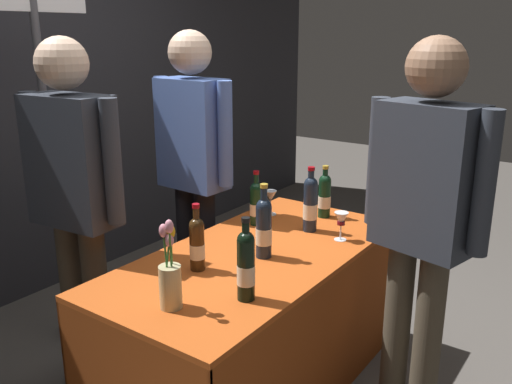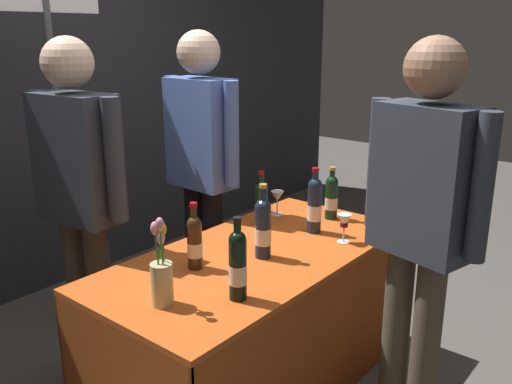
{
  "view_description": "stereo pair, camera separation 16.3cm",
  "coord_description": "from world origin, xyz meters",
  "px_view_note": "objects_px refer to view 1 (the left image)",
  "views": [
    {
      "loc": [
        -1.94,
        -1.37,
        1.73
      ],
      "look_at": [
        0.0,
        0.0,
        1.02
      ],
      "focal_mm": 37.98,
      "sensor_mm": 36.0,
      "label": 1
    },
    {
      "loc": [
        -1.84,
        -1.5,
        1.73
      ],
      "look_at": [
        0.0,
        0.0,
        1.02
      ],
      "focal_mm": 37.98,
      "sensor_mm": 36.0,
      "label": 2
    }
  ],
  "objects_px": {
    "flower_vase": "(170,279)",
    "tasting_table": "(256,294)",
    "display_bottle_0": "(325,195)",
    "vendor_presenter": "(193,156)",
    "wine_glass_near_vendor": "(341,220)",
    "wine_glass_mid": "(270,197)",
    "booth_signpost": "(46,120)",
    "taster_foreground_right": "(423,208)",
    "featured_wine_bottle": "(246,265)"
  },
  "relations": [
    {
      "from": "flower_vase",
      "to": "tasting_table",
      "type": "bearing_deg",
      "value": 4.06
    },
    {
      "from": "display_bottle_0",
      "to": "vendor_presenter",
      "type": "distance_m",
      "value": 0.77
    },
    {
      "from": "vendor_presenter",
      "to": "flower_vase",
      "type": "bearing_deg",
      "value": -50.65
    },
    {
      "from": "wine_glass_near_vendor",
      "to": "tasting_table",
      "type": "bearing_deg",
      "value": 146.53
    },
    {
      "from": "display_bottle_0",
      "to": "wine_glass_mid",
      "type": "height_order",
      "value": "display_bottle_0"
    },
    {
      "from": "vendor_presenter",
      "to": "wine_glass_near_vendor",
      "type": "bearing_deg",
      "value": 6.59
    },
    {
      "from": "display_bottle_0",
      "to": "booth_signpost",
      "type": "bearing_deg",
      "value": 127.26
    },
    {
      "from": "vendor_presenter",
      "to": "taster_foreground_right",
      "type": "distance_m",
      "value": 1.38
    },
    {
      "from": "wine_glass_near_vendor",
      "to": "flower_vase",
      "type": "height_order",
      "value": "flower_vase"
    },
    {
      "from": "vendor_presenter",
      "to": "featured_wine_bottle",
      "type": "bearing_deg",
      "value": -36.23
    },
    {
      "from": "vendor_presenter",
      "to": "booth_signpost",
      "type": "bearing_deg",
      "value": -130.15
    },
    {
      "from": "wine_glass_mid",
      "to": "flower_vase",
      "type": "distance_m",
      "value": 1.16
    },
    {
      "from": "tasting_table",
      "to": "vendor_presenter",
      "type": "height_order",
      "value": "vendor_presenter"
    },
    {
      "from": "wine_glass_near_vendor",
      "to": "wine_glass_mid",
      "type": "distance_m",
      "value": 0.52
    },
    {
      "from": "flower_vase",
      "to": "booth_signpost",
      "type": "bearing_deg",
      "value": 73.6
    },
    {
      "from": "tasting_table",
      "to": "wine_glass_mid",
      "type": "bearing_deg",
      "value": 26.93
    },
    {
      "from": "flower_vase",
      "to": "taster_foreground_right",
      "type": "distance_m",
      "value": 1.06
    },
    {
      "from": "flower_vase",
      "to": "booth_signpost",
      "type": "relative_size",
      "value": 0.18
    },
    {
      "from": "display_bottle_0",
      "to": "wine_glass_near_vendor",
      "type": "distance_m",
      "value": 0.36
    },
    {
      "from": "taster_foreground_right",
      "to": "booth_signpost",
      "type": "distance_m",
      "value": 1.96
    },
    {
      "from": "display_bottle_0",
      "to": "wine_glass_near_vendor",
      "type": "relative_size",
      "value": 2.03
    },
    {
      "from": "featured_wine_bottle",
      "to": "wine_glass_mid",
      "type": "bearing_deg",
      "value": 28.52
    },
    {
      "from": "wine_glass_near_vendor",
      "to": "vendor_presenter",
      "type": "bearing_deg",
      "value": 94.26
    },
    {
      "from": "tasting_table",
      "to": "flower_vase",
      "type": "distance_m",
      "value": 0.7
    },
    {
      "from": "featured_wine_bottle",
      "to": "display_bottle_0",
      "type": "relative_size",
      "value": 1.14
    },
    {
      "from": "vendor_presenter",
      "to": "taster_foreground_right",
      "type": "bearing_deg",
      "value": -3.02
    },
    {
      "from": "wine_glass_mid",
      "to": "taster_foreground_right",
      "type": "height_order",
      "value": "taster_foreground_right"
    },
    {
      "from": "wine_glass_mid",
      "to": "flower_vase",
      "type": "bearing_deg",
      "value": -165.0
    },
    {
      "from": "display_bottle_0",
      "to": "flower_vase",
      "type": "xyz_separation_m",
      "value": [
        -1.27,
        -0.03,
        -0.01
      ]
    },
    {
      "from": "tasting_table",
      "to": "taster_foreground_right",
      "type": "bearing_deg",
      "value": -75.57
    },
    {
      "from": "tasting_table",
      "to": "wine_glass_near_vendor",
      "type": "bearing_deg",
      "value": -33.47
    },
    {
      "from": "tasting_table",
      "to": "wine_glass_mid",
      "type": "distance_m",
      "value": 0.65
    },
    {
      "from": "taster_foreground_right",
      "to": "flower_vase",
      "type": "bearing_deg",
      "value": 63.54
    },
    {
      "from": "flower_vase",
      "to": "featured_wine_bottle",
      "type": "bearing_deg",
      "value": -41.18
    },
    {
      "from": "wine_glass_mid",
      "to": "flower_vase",
      "type": "height_order",
      "value": "flower_vase"
    },
    {
      "from": "tasting_table",
      "to": "display_bottle_0",
      "type": "xyz_separation_m",
      "value": [
        0.65,
        -0.01,
        0.34
      ]
    },
    {
      "from": "vendor_presenter",
      "to": "booth_signpost",
      "type": "height_order",
      "value": "booth_signpost"
    },
    {
      "from": "tasting_table",
      "to": "display_bottle_0",
      "type": "height_order",
      "value": "display_bottle_0"
    },
    {
      "from": "display_bottle_0",
      "to": "wine_glass_mid",
      "type": "relative_size",
      "value": 2.11
    },
    {
      "from": "display_bottle_0",
      "to": "vendor_presenter",
      "type": "xyz_separation_m",
      "value": [
        -0.34,
        0.67,
        0.2
      ]
    },
    {
      "from": "vendor_presenter",
      "to": "booth_signpost",
      "type": "relative_size",
      "value": 0.86
    },
    {
      "from": "featured_wine_bottle",
      "to": "taster_foreground_right",
      "type": "height_order",
      "value": "taster_foreground_right"
    },
    {
      "from": "wine_glass_near_vendor",
      "to": "wine_glass_mid",
      "type": "height_order",
      "value": "wine_glass_near_vendor"
    },
    {
      "from": "vendor_presenter",
      "to": "taster_foreground_right",
      "type": "height_order",
      "value": "vendor_presenter"
    },
    {
      "from": "tasting_table",
      "to": "booth_signpost",
      "type": "xyz_separation_m",
      "value": [
        -0.26,
        1.18,
        0.77
      ]
    },
    {
      "from": "tasting_table",
      "to": "display_bottle_0",
      "type": "relative_size",
      "value": 5.5
    },
    {
      "from": "featured_wine_bottle",
      "to": "vendor_presenter",
      "type": "xyz_separation_m",
      "value": [
        0.71,
        0.89,
        0.18
      ]
    },
    {
      "from": "display_bottle_0",
      "to": "booth_signpost",
      "type": "height_order",
      "value": "booth_signpost"
    },
    {
      "from": "tasting_table",
      "to": "wine_glass_near_vendor",
      "type": "distance_m",
      "value": 0.56
    },
    {
      "from": "display_bottle_0",
      "to": "taster_foreground_right",
      "type": "bearing_deg",
      "value": -123.54
    }
  ]
}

